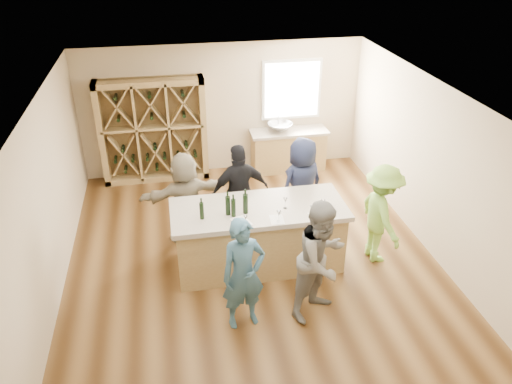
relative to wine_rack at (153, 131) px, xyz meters
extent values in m
cube|color=brown|center=(1.50, -3.27, -1.15)|extent=(6.00, 7.00, 0.10)
cube|color=white|center=(1.50, -3.27, 1.75)|extent=(6.00, 7.00, 0.10)
cube|color=#C6B190|center=(1.50, 0.28, 0.30)|extent=(6.00, 0.10, 2.80)
cube|color=#C6B190|center=(1.50, -6.82, 0.30)|extent=(6.00, 0.10, 2.80)
cube|color=#C6B190|center=(-1.55, -3.27, 0.30)|extent=(0.10, 7.00, 2.80)
cube|color=#C6B190|center=(4.55, -3.27, 0.30)|extent=(0.10, 7.00, 2.80)
cube|color=white|center=(3.00, 0.20, 0.65)|extent=(1.30, 0.06, 1.30)
cube|color=white|center=(3.00, 0.17, 0.65)|extent=(1.18, 0.01, 1.18)
cube|color=#9D7F4B|center=(0.00, 0.00, 0.00)|extent=(2.20, 0.45, 2.20)
cube|color=#9D7F4B|center=(2.90, -0.07, -0.67)|extent=(1.60, 0.58, 0.86)
cube|color=#A89A89|center=(2.90, -0.07, -0.21)|extent=(1.70, 0.62, 0.06)
imported|color=silver|center=(2.70, -0.07, -0.09)|extent=(0.54, 0.54, 0.19)
cylinder|color=silver|center=(2.70, 0.11, -0.03)|extent=(0.02, 0.02, 0.30)
cube|color=#9D7F4B|center=(1.57, -3.43, -0.60)|extent=(2.60, 1.00, 1.00)
cube|color=#A89A89|center=(1.57, -3.43, -0.06)|extent=(2.72, 1.12, 0.08)
cylinder|color=black|center=(0.68, -3.60, 0.11)|extent=(0.08, 0.08, 0.27)
cylinder|color=black|center=(1.08, -3.55, 0.13)|extent=(0.09, 0.09, 0.30)
cylinder|color=black|center=(1.16, -3.61, 0.12)|extent=(0.09, 0.09, 0.29)
cylinder|color=black|center=(1.35, -3.56, 0.14)|extent=(0.09, 0.09, 0.32)
cone|color=white|center=(1.29, -3.92, 0.06)|extent=(0.08, 0.08, 0.16)
cone|color=white|center=(1.78, -3.90, 0.07)|extent=(0.09, 0.09, 0.18)
cone|color=white|center=(2.30, -3.85, 0.07)|extent=(0.09, 0.09, 0.18)
cone|color=white|center=(1.97, -3.53, 0.07)|extent=(0.08, 0.08, 0.18)
cone|color=white|center=(2.51, -3.71, 0.08)|extent=(0.10, 0.10, 0.19)
cube|color=white|center=(1.25, -3.79, -0.02)|extent=(0.32, 0.37, 0.00)
cube|color=white|center=(1.77, -3.83, -0.02)|extent=(0.22, 0.29, 0.00)
cube|color=white|center=(2.39, -3.85, -0.02)|extent=(0.25, 0.30, 0.00)
imported|color=#335972|center=(1.12, -4.71, -0.26)|extent=(0.68, 0.55, 1.67)
imported|color=slate|center=(2.21, -4.68, -0.20)|extent=(0.99, 0.89, 1.80)
imported|color=#8CC64C|center=(3.54, -3.62, -0.26)|extent=(0.57, 1.12, 1.69)
imported|color=black|center=(1.42, -2.55, -0.22)|extent=(1.10, 0.68, 1.76)
imported|color=#191E38|center=(2.53, -2.48, -0.23)|extent=(0.99, 0.82, 1.75)
imported|color=gray|center=(0.49, -2.45, -0.28)|extent=(1.60, 0.86, 1.64)
camera|label=1|loc=(0.30, -9.93, 3.92)|focal=35.00mm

